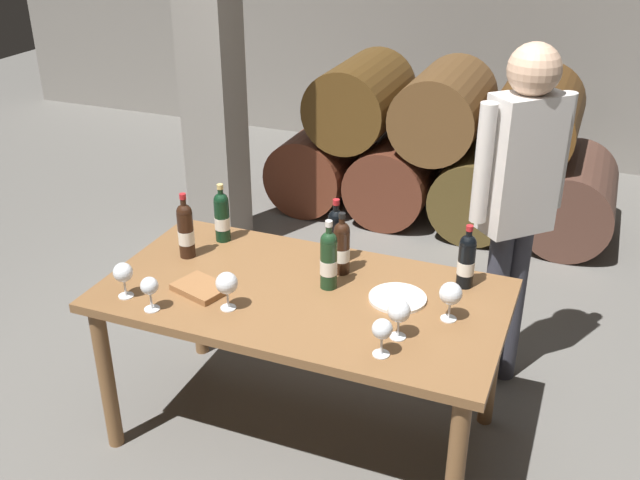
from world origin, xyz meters
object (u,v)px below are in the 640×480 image
(wine_bottle_0, at_px, (342,247))
(tasting_notebook, at_px, (201,288))
(serving_plate, at_px, (398,298))
(wine_glass_1, at_px, (382,330))
(wine_bottle_2, at_px, (466,260))
(wine_bottle_5, at_px, (336,236))
(wine_glass_5, at_px, (150,287))
(sommelier_presenting, at_px, (518,191))
(wine_glass_4, at_px, (399,312))
(wine_bottle_4, at_px, (186,230))
(wine_bottle_3, at_px, (222,216))
(wine_bottle_1, at_px, (329,259))
(wine_glass_3, at_px, (227,284))
(dining_table, at_px, (303,310))
(wine_glass_0, at_px, (123,273))
(wine_glass_2, at_px, (451,294))

(wine_bottle_0, height_order, tasting_notebook, wine_bottle_0)
(wine_bottle_0, xyz_separation_m, serving_plate, (0.30, -0.13, -0.12))
(wine_glass_1, distance_m, serving_plate, 0.41)
(wine_bottle_2, relative_size, wine_bottle_5, 0.92)
(wine_bottle_5, xyz_separation_m, wine_glass_5, (-0.55, -0.66, -0.03))
(sommelier_presenting, bearing_deg, wine_glass_1, -106.26)
(wine_bottle_0, bearing_deg, wine_glass_1, -56.46)
(wine_glass_1, distance_m, wine_glass_5, 0.96)
(wine_glass_4, bearing_deg, wine_glass_1, -100.54)
(wine_bottle_0, distance_m, wine_glass_4, 0.55)
(wine_bottle_5, height_order, wine_glass_5, wine_bottle_5)
(wine_bottle_2, bearing_deg, wine_bottle_0, -171.02)
(wine_bottle_4, bearing_deg, tasting_notebook, -49.53)
(wine_bottle_3, xyz_separation_m, wine_glass_4, (1.01, -0.49, -0.01))
(wine_bottle_1, relative_size, wine_glass_3, 1.90)
(wine_glass_1, xyz_separation_m, wine_glass_5, (-0.95, -0.05, -0.00))
(tasting_notebook, bearing_deg, dining_table, 38.21)
(wine_bottle_0, height_order, wine_glass_4, wine_bottle_0)
(wine_bottle_1, xyz_separation_m, serving_plate, (0.30, 0.01, -0.13))
(wine_bottle_1, relative_size, wine_bottle_3, 1.08)
(wine_bottle_0, bearing_deg, serving_plate, -24.13)
(wine_glass_3, height_order, sommelier_presenting, sommelier_presenting)
(wine_glass_0, bearing_deg, wine_bottle_2, 25.37)
(wine_bottle_3, height_order, wine_glass_0, wine_bottle_3)
(wine_glass_2, bearing_deg, wine_glass_1, -118.23)
(wine_bottle_3, xyz_separation_m, wine_bottle_4, (-0.07, -0.21, 0.01))
(wine_glass_4, relative_size, serving_plate, 0.67)
(wine_glass_3, distance_m, sommelier_presenting, 1.40)
(wine_bottle_2, bearing_deg, wine_glass_0, -154.63)
(wine_bottle_0, bearing_deg, wine_glass_2, -21.01)
(wine_glass_3, bearing_deg, wine_bottle_5, 63.65)
(dining_table, height_order, wine_bottle_2, wine_bottle_2)
(wine_bottle_0, distance_m, wine_bottle_4, 0.72)
(wine_glass_4, xyz_separation_m, sommelier_presenting, (0.29, 0.93, 0.17))
(tasting_notebook, bearing_deg, wine_bottle_3, 124.51)
(wine_bottle_2, bearing_deg, serving_plate, -136.82)
(dining_table, relative_size, wine_glass_2, 10.36)
(wine_glass_1, bearing_deg, wine_bottle_0, 123.54)
(wine_glass_2, relative_size, sommelier_presenting, 0.10)
(wine_glass_2, distance_m, serving_plate, 0.26)
(wine_bottle_0, relative_size, sommelier_presenting, 0.17)
(wine_bottle_3, bearing_deg, wine_glass_5, -86.97)
(dining_table, height_order, wine_glass_4, wine_glass_4)
(wine_bottle_1, distance_m, wine_bottle_5, 0.23)
(wine_glass_2, relative_size, wine_glass_3, 1.00)
(dining_table, relative_size, wine_bottle_3, 5.90)
(wine_bottle_5, height_order, tasting_notebook, wine_bottle_5)
(wine_glass_1, bearing_deg, wine_bottle_1, 132.61)
(wine_bottle_1, height_order, wine_bottle_4, same)
(wine_bottle_0, bearing_deg, wine_bottle_3, 172.05)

